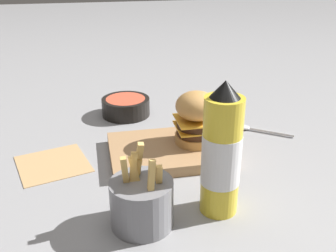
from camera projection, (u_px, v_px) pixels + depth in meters
ground_plane at (173, 163)px, 0.88m from camera, size 6.00×6.00×0.00m
serving_board at (168, 151)px, 0.90m from camera, size 0.27×0.20×0.02m
burger at (196, 117)px, 0.89m from camera, size 0.10×0.10×0.12m
ketchup_bottle at (221, 154)px, 0.67m from camera, size 0.07×0.07×0.25m
fries_basket at (142, 202)px, 0.66m from camera, size 0.11×0.11×0.15m
side_bowl at (126, 106)px, 1.12m from camera, size 0.14×0.14×0.05m
spoon at (253, 129)px, 1.03m from camera, size 0.13×0.10×0.01m
ketchup_puddle at (217, 120)px, 1.09m from camera, size 0.07×0.07×0.00m
parchment_square at (53, 164)px, 0.87m from camera, size 0.18×0.18×0.00m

